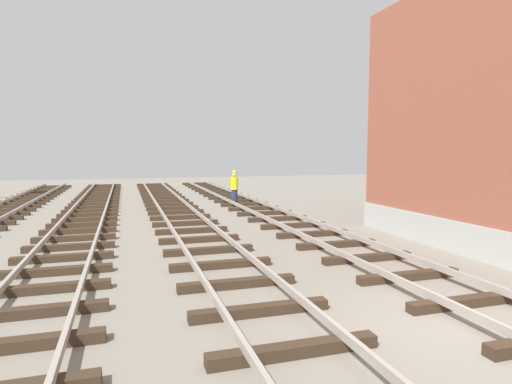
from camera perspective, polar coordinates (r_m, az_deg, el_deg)
The scene contains 4 objects.
ground_plane at distance 7.76m, azimuth 25.12°, elevation -16.56°, with size 83.85×83.85×0.00m, color gray.
track_near_building at distance 8.41m, azimuth 30.49°, elevation -14.13°, with size 2.50×64.50×0.32m.
track_centre at distance 6.32m, azimuth 5.14°, elevation -19.97°, with size 2.50×64.50×0.32m.
track_worker_foreground at distance 22.49m, azimuth -2.90°, elevation 0.53°, with size 0.40×0.40×1.87m.
Camera 1 is at (-4.93, -5.28, 2.84)m, focal length 29.96 mm.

